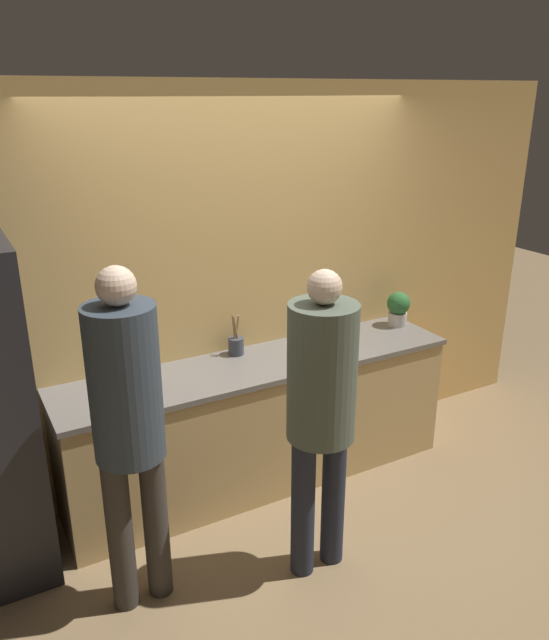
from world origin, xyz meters
name	(u,v)px	position (x,y,z in m)	size (l,w,h in m)	color
ground_plane	(285,504)	(0.00, 0.00, 0.00)	(14.00, 14.00, 0.00)	#8C704C
wall_back	(238,288)	(0.00, 0.64, 1.30)	(5.20, 0.06, 2.60)	#E0B266
counter	(260,421)	(0.00, 0.35, 0.44)	(2.66, 0.62, 0.88)	tan
person_left	(128,416)	(-1.04, -0.32, 1.08)	(0.34, 0.34, 1.82)	#38332D
person_center	(321,400)	(-0.11, -0.56, 1.04)	(0.36, 0.36, 1.73)	#232838
fruit_bowl	(326,346)	(0.47, 0.27, 0.92)	(0.27, 0.27, 0.11)	beige
utensil_crock	(236,345)	(-0.08, 0.52, 0.95)	(0.10, 0.10, 0.27)	#3D424C
bottle_red	(353,320)	(0.88, 0.55, 0.94)	(0.06, 0.06, 0.15)	red
cup_white	(149,370)	(-0.70, 0.45, 0.93)	(0.08, 0.08, 0.09)	white
potted_plant	(398,307)	(1.21, 0.44, 1.02)	(0.17, 0.17, 0.26)	beige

